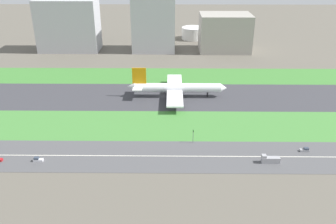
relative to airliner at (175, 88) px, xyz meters
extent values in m
plane|color=#5B564C|center=(-8.32, 0.00, -6.23)|extent=(800.00, 800.00, 0.00)
cube|color=#38383D|center=(-8.32, 0.00, -6.18)|extent=(280.00, 46.00, 0.10)
cube|color=#3D7A33|center=(-8.32, 41.00, -6.18)|extent=(280.00, 36.00, 0.10)
cube|color=#427F38|center=(-8.32, -41.00, -6.18)|extent=(280.00, 36.00, 0.10)
cube|color=#4C4C4F|center=(-8.32, -73.00, -6.18)|extent=(280.00, 28.00, 0.10)
cube|color=silver|center=(-8.32, -73.00, -6.13)|extent=(266.00, 0.50, 0.01)
cylinder|color=white|center=(1.68, 0.00, 0.07)|extent=(56.00, 6.00, 6.00)
cone|color=white|center=(31.68, 0.00, 0.07)|extent=(4.00, 5.70, 5.70)
cone|color=white|center=(-28.82, 0.00, 0.87)|extent=(5.00, 5.40, 5.40)
cube|color=orange|center=(-23.32, 0.00, 8.07)|extent=(9.00, 0.80, 11.00)
cube|color=white|center=(-24.32, 0.00, 1.07)|extent=(6.00, 16.00, 0.60)
cube|color=white|center=(-0.32, 15.00, -1.13)|extent=(10.00, 26.00, 1.00)
cylinder|color=gray|center=(0.68, 9.00, -3.33)|extent=(5.00, 3.20, 3.20)
cube|color=white|center=(-0.32, -15.00, -1.13)|extent=(10.00, 26.00, 1.00)
cylinder|color=gray|center=(0.68, -9.00, -3.33)|extent=(5.00, 3.20, 3.20)
cylinder|color=black|center=(21.28, 0.00, -4.53)|extent=(1.00, 1.00, 3.20)
cylinder|color=black|center=(-2.32, 3.50, -4.53)|extent=(1.00, 1.00, 3.20)
cylinder|color=black|center=(-2.32, -3.50, -4.53)|extent=(1.00, 1.00, 3.20)
cube|color=#99999E|center=(62.29, -68.00, -5.58)|extent=(4.40, 1.80, 1.10)
cube|color=#333D4C|center=(63.09, -68.00, -4.58)|extent=(2.20, 1.66, 0.90)
cube|color=#99999E|center=(43.28, -78.00, -4.73)|extent=(8.40, 2.50, 2.80)
cube|color=#99999E|center=(40.08, -78.00, -2.73)|extent=(2.00, 2.30, 1.20)
cube|color=silver|center=(-64.03, -78.00, -5.58)|extent=(4.40, 1.80, 1.10)
cube|color=#333D4C|center=(-64.83, -78.00, -4.58)|extent=(2.20, 1.66, 0.90)
cylinder|color=#4C4C51|center=(8.58, -60.00, -3.13)|extent=(0.24, 0.24, 6.00)
cube|color=black|center=(8.58, -60.00, 0.47)|extent=(0.36, 0.36, 1.20)
sphere|color=#19D826|center=(8.58, -60.20, 0.77)|extent=(0.24, 0.24, 0.24)
cube|color=#B2B2B7|center=(-98.32, 114.00, 17.22)|extent=(55.16, 28.13, 46.90)
cube|color=#B2B2B7|center=(-19.17, 114.00, 19.37)|extent=(39.07, 29.80, 51.21)
cube|color=#9E998E|center=(46.99, 114.00, 10.66)|extent=(46.68, 33.41, 33.79)
cylinder|color=silver|center=(-14.72, 159.00, 0.33)|extent=(25.53, 25.53, 13.12)
cylinder|color=silver|center=(20.46, 159.00, -0.11)|extent=(24.64, 24.64, 12.24)
cylinder|color=silver|center=(53.84, 159.00, 2.23)|extent=(21.62, 21.62, 16.93)
camera|label=1|loc=(-2.42, -216.24, 84.83)|focal=37.92mm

